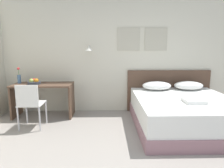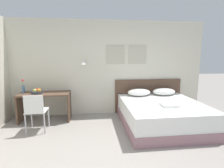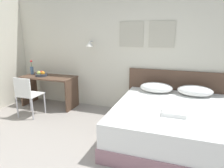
# 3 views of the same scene
# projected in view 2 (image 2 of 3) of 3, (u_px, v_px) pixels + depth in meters

# --- Properties ---
(wall_back) EXTENTS (5.86, 0.31, 2.65)m
(wall_back) POSITION_uv_depth(u_px,v_px,m) (103.00, 68.00, 4.97)
(wall_back) COLOR beige
(wall_back) RESTS_ON ground_plane
(bed) EXTENTS (1.85, 2.04, 0.58)m
(bed) POSITION_uv_depth(u_px,v_px,m) (161.00, 114.00, 4.22)
(bed) COLOR gray
(bed) RESTS_ON ground_plane
(headboard) EXTENTS (1.97, 0.06, 0.98)m
(headboard) POSITION_uv_depth(u_px,v_px,m) (148.00, 96.00, 5.21)
(headboard) COLOR brown
(headboard) RESTS_ON ground_plane
(pillow_left) EXTENTS (0.64, 0.44, 0.19)m
(pillow_left) POSITION_uv_depth(u_px,v_px,m) (139.00, 92.00, 4.84)
(pillow_left) COLOR white
(pillow_left) RESTS_ON bed
(pillow_right) EXTENTS (0.64, 0.44, 0.19)m
(pillow_right) POSITION_uv_depth(u_px,v_px,m) (164.00, 92.00, 4.93)
(pillow_right) COLOR white
(pillow_right) RESTS_ON bed
(folded_towel_near_foot) EXTENTS (0.34, 0.33, 0.06)m
(folded_towel_near_foot) POSITION_uv_depth(u_px,v_px,m) (169.00, 105.00, 3.87)
(folded_towel_near_foot) COLOR white
(folded_towel_near_foot) RESTS_ON bed
(desk) EXTENTS (1.27, 0.59, 0.73)m
(desk) POSITION_uv_depth(u_px,v_px,m) (45.00, 101.00, 4.52)
(desk) COLOR brown
(desk) RESTS_ON ground_plane
(desk_chair) EXTENTS (0.43, 0.43, 0.86)m
(desk_chair) POSITION_uv_depth(u_px,v_px,m) (36.00, 110.00, 3.81)
(desk_chair) COLOR white
(desk_chair) RESTS_ON ground_plane
(fruit_bowl) EXTENTS (0.27, 0.27, 0.13)m
(fruit_bowl) POSITION_uv_depth(u_px,v_px,m) (37.00, 92.00, 4.42)
(fruit_bowl) COLOR #333842
(fruit_bowl) RESTS_ON desk
(flower_vase) EXTENTS (0.08, 0.08, 0.35)m
(flower_vase) POSITION_uv_depth(u_px,v_px,m) (23.00, 88.00, 4.48)
(flower_vase) COLOR #4C7099
(flower_vase) RESTS_ON desk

